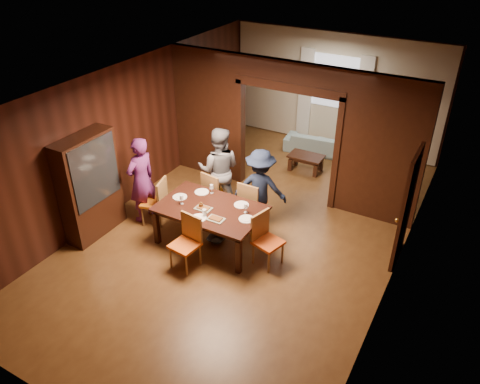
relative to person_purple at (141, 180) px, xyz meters
The scene contains 32 objects.
floor 2.30m from the person_purple, 18.79° to the left, with size 9.00×9.00×0.00m, color #553317.
ceiling 2.94m from the person_purple, 18.79° to the left, with size 5.50×9.00×0.02m, color silver.
room_walls 3.33m from the person_purple, 51.89° to the left, with size 5.52×9.01×2.90m.
person_purple is the anchor object (origin of this frame).
person_grey 1.53m from the person_purple, 43.87° to the left, with size 0.87×0.68×1.79m, color slate.
person_navy 2.30m from the person_purple, 25.71° to the left, with size 1.02×0.58×1.57m, color #161F37.
sofa 4.97m from the person_purple, 66.86° to the left, with size 1.69×0.66×0.49m, color #7F9FA6.
serving_bowl 1.66m from the person_purple, ahead, with size 0.34×0.34×0.08m, color black.
dining_table 1.66m from the person_purple, ahead, with size 1.89×1.18×0.76m, color black.
coffee_table 4.06m from the person_purple, 59.37° to the left, with size 0.80×0.50×0.40m, color black.
chair_left 0.47m from the person_purple, ahead, with size 0.44×0.44×0.97m, color #C86512, non-canonical shape.
chair_right 2.81m from the person_purple, ahead, with size 0.44×0.44×0.97m, color #DB4F14, non-canonical shape.
chair_far_l 1.50m from the person_purple, 36.07° to the left, with size 0.44×0.44×0.97m, color orange, non-canonical shape.
chair_far_r 2.19m from the person_purple, 24.16° to the left, with size 0.44×0.44×0.97m, color red, non-canonical shape.
chair_near 1.83m from the person_purple, 28.09° to the right, with size 0.44×0.44×0.97m, color orange, non-canonical shape.
hutch 0.97m from the person_purple, 122.21° to the right, with size 0.40×1.20×2.00m, color black.
door_right 4.87m from the person_purple, 14.12° to the left, with size 0.06×0.90×2.10m, color black.
window_far 5.57m from the person_purple, 68.52° to the left, with size 1.20×0.03×1.30m, color silver.
curtain_left 5.26m from the person_purple, 76.01° to the left, with size 0.35×0.06×2.40m, color white.
curtain_right 5.80m from the person_purple, 61.45° to the left, with size 0.35×0.06×2.40m, color white.
plate_left 0.91m from the person_purple, ahead, with size 0.27×0.27×0.01m, color silver.
plate_far_l 1.21m from the person_purple, 16.61° to the left, with size 0.27×0.27×0.01m, color white.
plate_far_r 2.06m from the person_purple, ahead, with size 0.27×0.27×0.01m, color white.
plate_right 2.33m from the person_purple, ahead, with size 0.27×0.27×0.01m, color silver.
plate_near 1.65m from the person_purple, 14.48° to the right, with size 0.27×0.27×0.01m, color white.
platter_a 1.51m from the person_purple, ahead, with size 0.30×0.20×0.04m, color slate.
platter_b 1.90m from the person_purple, ahead, with size 0.30×0.20×0.04m, color gray.
wineglass_left 1.08m from the person_purple, ahead, with size 0.08×0.08×0.18m, color silver, non-canonical shape.
wineglass_far 1.40m from the person_purple, 17.20° to the left, with size 0.08×0.08×0.18m, color white, non-canonical shape.
wineglass_right 2.22m from the person_purple, ahead, with size 0.08×0.08×0.18m, color silver, non-canonical shape.
tumbler 1.68m from the person_purple, 10.70° to the right, with size 0.07×0.07×0.14m, color silver.
condiment_jar 1.45m from the person_purple, ahead, with size 0.08×0.08×0.11m, color #492911, non-canonical shape.
Camera 1 is at (3.47, -6.60, 5.32)m, focal length 35.00 mm.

